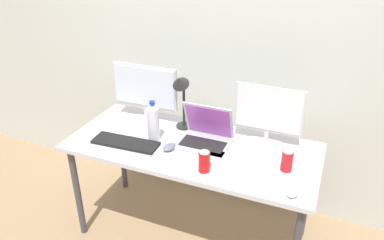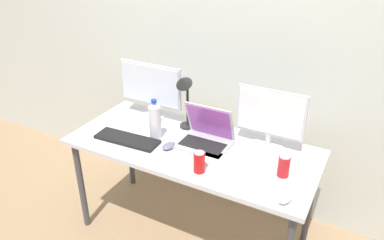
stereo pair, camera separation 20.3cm
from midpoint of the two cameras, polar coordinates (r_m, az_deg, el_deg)
The scene contains 14 objects.
ground_plane at distance 2.83m, azimuth 2.15°, elevation -16.79°, with size 16.00×16.00×0.00m, color #9E7F5B.
wall_back at distance 2.66m, azimuth 8.38°, elevation 12.48°, with size 7.00×0.08×2.60m, color silver.
work_desk at distance 2.41m, azimuth 2.42°, elevation -5.29°, with size 1.58×0.69×0.74m.
monitor_left at distance 2.62m, azimuth -4.11°, elevation 4.80°, with size 0.48×0.17×0.41m.
monitor_center at distance 2.34m, azimuth 14.30°, elevation 0.34°, with size 0.42×0.19×0.38m.
laptop_silver at distance 2.37m, azimuth 4.63°, elevation -2.44°, with size 0.32×0.26×0.26m.
keyboard_main at distance 2.44m, azimuth -7.52°, elevation -2.99°, with size 0.43×0.14×0.02m, color black.
keyboard_aux at distance 2.20m, azimuth 9.32°, elevation -6.81°, with size 0.40×0.13×0.02m, color white.
mouse_by_keyboard at distance 2.00m, azimuth 16.96°, elevation -11.42°, with size 0.06×0.10×0.04m, color silver.
mouse_by_laptop at distance 2.33m, azimuth -1.06°, elevation -4.03°, with size 0.06×0.10×0.03m, color slate.
water_bottle at distance 2.40m, azimuth -3.28°, elevation -0.14°, with size 0.08×0.08×0.27m.
soda_can_near_keyboard at distance 2.15m, azimuth 16.48°, elevation -6.83°, with size 0.07×0.07×0.13m.
soda_can_by_laptop at distance 2.11m, azimuth 3.90°, elevation -6.48°, with size 0.07×0.07×0.13m.
desk_lamp at distance 2.43m, azimuth 1.21°, elevation 4.28°, with size 0.11×0.18×0.41m.
Camera 2 is at (0.95, -1.79, 1.98)m, focal length 35.00 mm.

